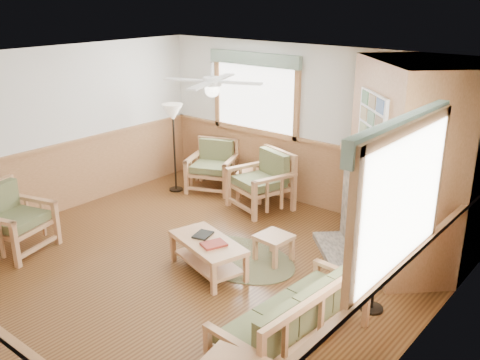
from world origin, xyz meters
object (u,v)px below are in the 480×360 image
Objects in this scene: armchair_back_right at (261,181)px; end_table_chairs at (252,185)px; footstool at (274,248)px; floor_lamp_right at (378,243)px; sofa at (293,315)px; armchair_left at (14,219)px; floor_lamp_left at (174,148)px; coffee_table at (208,256)px; armchair_back_left at (212,166)px.

end_table_chairs is at bearing 165.98° from armchair_back_right.
floor_lamp_right is (1.59, -0.26, 0.67)m from footstool.
floor_lamp_right is at bearing -29.85° from end_table_chairs.
sofa is 3.42× the size of end_table_chairs.
footstool is at bearing -71.27° from armchair_left.
coffee_table is at bearing -36.49° from floor_lamp_left.
end_table_chairs is 1.56m from floor_lamp_left.
armchair_back_right is 1.02× the size of armchair_left.
end_table_chairs is 2.29m from footstool.
footstool is at bearing -53.65° from armchair_back_left.
end_table_chairs reaches higher than footstool.
armchair_left is 0.59× the size of floor_lamp_left.
floor_lamp_left reaches higher than armchair_back_left.
end_table_chairs is 0.30× the size of floor_lamp_right.
sofa is at bearing -97.58° from armchair_left.
sofa is 1.88m from coffee_table.
armchair_back_left is 2.09× the size of footstool.
floor_lamp_left is at bearing -15.64° from armchair_left.
armchair_back_right is (1.24, -0.16, 0.03)m from armchair_back_left.
sofa is 1.04× the size of floor_lamp_right.
armchair_left is (-1.73, -3.43, -0.01)m from armchair_back_right.
coffee_table is 3.20m from floor_lamp_left.
armchair_back_right is 0.87× the size of coffee_table.
armchair_back_right is at bearing -31.76° from end_table_chairs.
floor_lamp_right is (4.60, -1.33, 0.05)m from floor_lamp_left.
armchair_back_right is (-2.55, 2.82, 0.07)m from sofa.
armchair_back_right is at bearing -42.52° from armchair_left.
sofa is 1.95m from footstool.
floor_lamp_left is at bearing 160.42° from footstool.
armchair_back_right is at bearing 150.40° from floor_lamp_right.
footstool is (-1.28, 1.45, -0.22)m from sofa.
end_table_chairs is at bearing 135.76° from footstool.
floor_lamp_left is (-1.74, -0.30, 0.33)m from armchair_back_right.
armchair_back_right is 0.60× the size of floor_lamp_left.
armchair_back_left is 0.80× the size of coffee_table.
armchair_back_left is at bearing 147.27° from coffee_table.
end_table_chairs is (-1.16, 2.40, 0.04)m from coffee_table.
armchair_back_right is 3.31m from floor_lamp_right.
sofa is 4.16× the size of footstool.
end_table_chairs is (0.87, 0.07, -0.19)m from armchair_back_left.
floor_lamp_right is at bearing 169.75° from sofa.
coffee_table is 2.67m from end_table_chairs.
end_table_chairs is at bearing -131.89° from sofa.
footstool is at bearing 170.84° from floor_lamp_right.
floor_lamp_left reaches higher than coffee_table.
sofa reaches higher than coffee_table.
armchair_back_right is at bearing 126.24° from coffee_table.
sofa reaches higher than end_table_chairs.
footstool is (0.48, 0.80, -0.04)m from coffee_table.
armchair_left is 3.91m from end_table_chairs.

